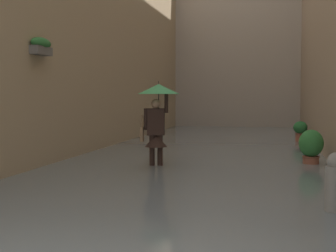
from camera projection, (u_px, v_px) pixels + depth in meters
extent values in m
plane|color=slate|center=(207.00, 154.00, 13.93)|extent=(60.00, 60.00, 0.00)
cube|color=slate|center=(207.00, 152.00, 13.92)|extent=(7.04, 28.11, 0.11)
cube|color=#66605B|center=(41.00, 51.00, 10.41)|extent=(0.20, 0.70, 0.18)
ellipsoid|color=#2D7033|center=(41.00, 43.00, 10.40)|extent=(0.28, 0.76, 0.24)
cube|color=#A89989|center=(238.00, 18.00, 25.25)|extent=(9.84, 1.80, 11.36)
cube|color=#2D2319|center=(152.00, 168.00, 10.95)|extent=(0.14, 0.25, 0.10)
cylinder|color=black|center=(152.00, 150.00, 10.92)|extent=(0.14, 0.14, 0.69)
cube|color=#2D2319|center=(160.00, 168.00, 10.94)|extent=(0.14, 0.25, 0.10)
cylinder|color=black|center=(160.00, 150.00, 10.91)|extent=(0.14, 0.14, 0.69)
cube|color=black|center=(156.00, 122.00, 10.88)|extent=(0.41, 0.27, 0.59)
cone|color=black|center=(156.00, 140.00, 10.91)|extent=(0.57, 0.57, 0.28)
sphere|color=tan|center=(156.00, 104.00, 10.86)|extent=(0.21, 0.21, 0.21)
cylinder|color=black|center=(166.00, 103.00, 10.84)|extent=(0.10, 0.10, 0.44)
cylinder|color=black|center=(146.00, 119.00, 10.89)|extent=(0.10, 0.10, 0.48)
cylinder|color=black|center=(159.00, 99.00, 10.85)|extent=(0.02, 0.02, 0.43)
cone|color=#338C4C|center=(159.00, 89.00, 10.83)|extent=(0.93, 0.93, 0.22)
cylinder|color=black|center=(159.00, 83.00, 10.82)|extent=(0.01, 0.01, 0.08)
cube|color=#8C6B4C|center=(142.00, 134.00, 10.90)|extent=(0.10, 0.29, 0.32)
torus|color=#8C6B4C|center=(142.00, 122.00, 10.88)|extent=(0.06, 0.30, 0.30)
cylinder|color=brown|center=(300.00, 139.00, 16.78)|extent=(0.32, 0.32, 0.37)
torus|color=brown|center=(300.00, 134.00, 16.77)|extent=(0.35, 0.35, 0.04)
ellipsoid|color=#23602D|center=(300.00, 127.00, 16.75)|extent=(0.47, 0.47, 0.43)
cylinder|color=brown|center=(311.00, 163.00, 11.24)|extent=(0.36, 0.36, 0.27)
torus|color=brown|center=(311.00, 157.00, 11.24)|extent=(0.40, 0.40, 0.04)
ellipsoid|color=#2D7033|center=(311.00, 143.00, 11.22)|extent=(0.56, 0.56, 0.63)
cylinder|color=gray|center=(336.00, 193.00, 6.57)|extent=(0.28, 0.28, 0.72)
sphere|color=gray|center=(336.00, 162.00, 6.55)|extent=(0.26, 0.26, 0.26)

